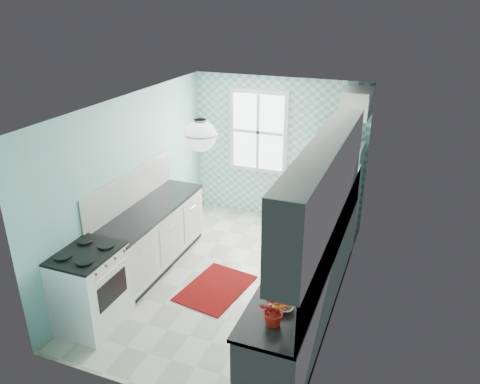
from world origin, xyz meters
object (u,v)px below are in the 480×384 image
at_px(ceiling_light, 201,136).
at_px(potted_plant, 275,310).
at_px(sink, 329,214).
at_px(stove, 90,287).
at_px(microwave, 341,135).
at_px(fridge, 336,192).
at_px(fruit_bowl, 282,306).

relative_size(ceiling_light, potted_plant, 1.13).
bearing_deg(sink, potted_plant, -86.22).
bearing_deg(stove, microwave, 52.21).
xyz_separation_m(stove, potted_plant, (2.40, -0.37, 0.58)).
bearing_deg(sink, microwave, 98.53).
bearing_deg(potted_plant, ceiling_light, 138.79).
relative_size(fridge, potted_plant, 5.12).
bearing_deg(potted_plant, microwave, 91.41).
bearing_deg(microwave, potted_plant, 91.02).
height_order(stove, fruit_bowl, fruit_bowl).
height_order(fridge, fruit_bowl, fridge).
xyz_separation_m(fridge, potted_plant, (0.09, -3.66, 0.30)).
bearing_deg(fruit_bowl, sink, 89.91).
xyz_separation_m(stove, microwave, (2.31, 3.28, 1.23)).
distance_m(fridge, microwave, 0.95).
distance_m(stove, sink, 3.24).
bearing_deg(microwave, stove, 54.50).
height_order(ceiling_light, fridge, ceiling_light).
bearing_deg(sink, ceiling_light, -125.60).
height_order(fridge, sink, fridge).
height_order(ceiling_light, potted_plant, ceiling_light).
xyz_separation_m(ceiling_light, sink, (1.20, 1.46, -1.39)).
xyz_separation_m(sink, potted_plant, (-0.00, -2.51, 0.17)).
bearing_deg(fridge, stove, -126.01).
relative_size(fridge, sink, 2.78).
bearing_deg(stove, fruit_bowl, -5.66).
xyz_separation_m(ceiling_light, stove, (-1.20, -0.68, -1.81)).
distance_m(fridge, stove, 4.02).
bearing_deg(sink, fridge, 98.54).
bearing_deg(fruit_bowl, stove, 177.02).
distance_m(potted_plant, microwave, 3.71).
bearing_deg(microwave, ceiling_light, 66.55).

